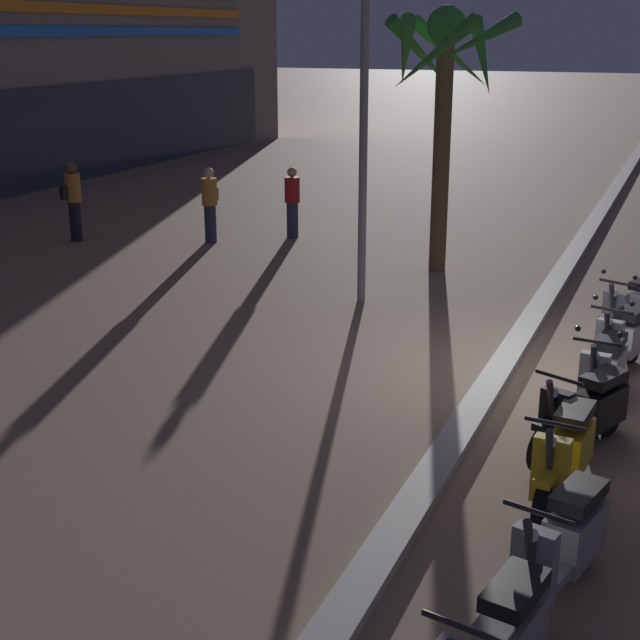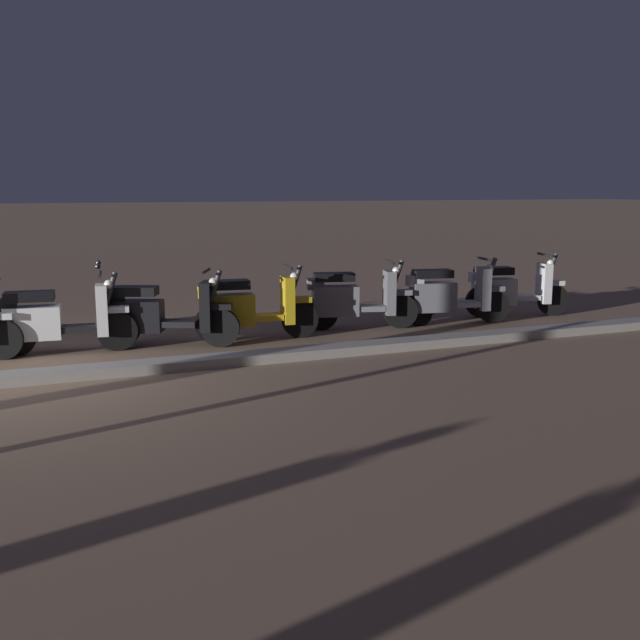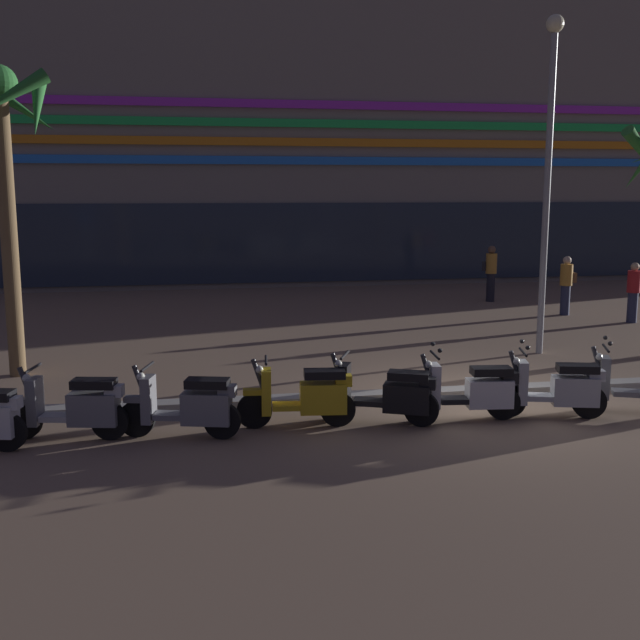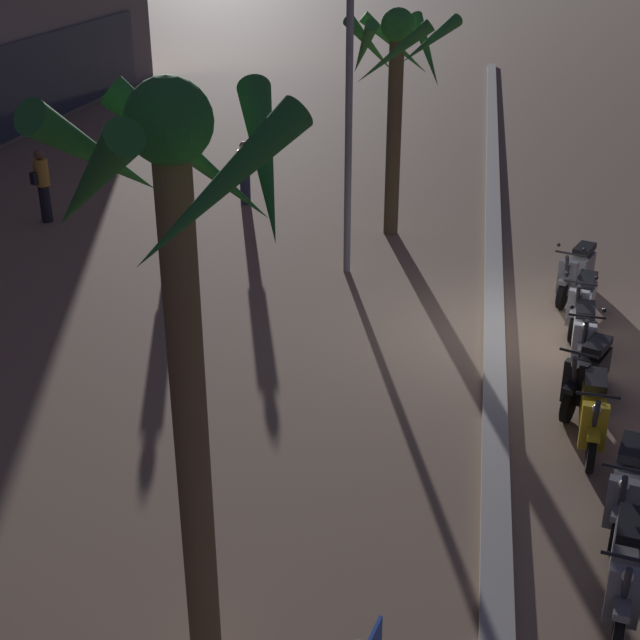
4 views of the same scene
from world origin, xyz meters
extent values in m
plane|color=#93755B|center=(0.00, 0.00, 0.00)|extent=(200.00, 200.00, 0.00)
cube|color=#ADA89E|center=(0.00, 0.33, 0.06)|extent=(60.00, 0.36, 0.12)
cylinder|color=black|center=(-7.18, -0.83, 0.26)|extent=(0.53, 0.20, 0.52)
cylinder|color=black|center=(-5.98, -1.06, 0.26)|extent=(0.53, 0.20, 0.52)
cube|color=silver|center=(-6.63, -0.94, 0.32)|extent=(0.64, 0.39, 0.08)
cube|color=slate|center=(-6.20, -1.02, 0.44)|extent=(0.73, 0.44, 0.45)
cube|color=black|center=(-6.18, -1.03, 0.81)|extent=(0.65, 0.41, 0.12)
cube|color=slate|center=(-7.01, -0.87, 0.55)|extent=(0.20, 0.36, 0.66)
cube|color=slate|center=(-7.18, -0.83, 0.55)|extent=(0.34, 0.22, 0.08)
cylinder|color=#333338|center=(-7.09, -0.85, 0.70)|extent=(0.29, 0.12, 0.69)
cylinder|color=black|center=(-7.01, -0.87, 1.02)|extent=(0.15, 0.56, 0.04)
sphere|color=white|center=(-7.10, -0.85, 0.88)|extent=(0.12, 0.12, 0.12)
cube|color=silver|center=(-5.91, -1.08, 0.71)|extent=(0.27, 0.24, 0.16)
cylinder|color=black|center=(-5.63, -1.00, 0.26)|extent=(0.53, 0.23, 0.52)
cylinder|color=black|center=(-4.44, -1.30, 0.26)|extent=(0.53, 0.23, 0.52)
cube|color=slate|center=(-5.08, -1.14, 0.32)|extent=(0.65, 0.42, 0.08)
cube|color=slate|center=(-4.65, -1.25, 0.44)|extent=(0.74, 0.48, 0.45)
cube|color=black|center=(-4.63, -1.25, 0.80)|extent=(0.66, 0.44, 0.12)
cube|color=slate|center=(-5.45, -1.04, 0.55)|extent=(0.22, 0.36, 0.66)
cube|color=slate|center=(-5.63, -1.00, 0.55)|extent=(0.35, 0.23, 0.08)
cylinder|color=#333338|center=(-5.53, -1.02, 0.70)|extent=(0.29, 0.14, 0.69)
cylinder|color=black|center=(-5.45, -1.04, 1.02)|extent=(0.18, 0.55, 0.04)
sphere|color=white|center=(-5.55, -1.02, 0.88)|extent=(0.12, 0.12, 0.12)
cube|color=slate|center=(-4.36, -1.32, 0.70)|extent=(0.28, 0.25, 0.16)
cylinder|color=black|center=(-3.95, -0.89, 0.26)|extent=(0.53, 0.15, 0.52)
cylinder|color=black|center=(-2.72, -1.01, 0.26)|extent=(0.53, 0.15, 0.52)
cube|color=gold|center=(-3.39, -0.94, 0.32)|extent=(0.63, 0.34, 0.08)
cube|color=gold|center=(-2.94, -0.99, 0.44)|extent=(0.71, 0.39, 0.45)
cube|color=black|center=(-2.92, -0.99, 0.80)|extent=(0.63, 0.36, 0.12)
cube|color=gold|center=(-3.77, -0.90, 0.55)|extent=(0.17, 0.35, 0.66)
cube|color=gold|center=(-3.95, -0.89, 0.55)|extent=(0.33, 0.19, 0.08)
cylinder|color=#333338|center=(-3.85, -0.90, 0.70)|extent=(0.29, 0.10, 0.69)
cylinder|color=black|center=(-3.77, -0.90, 1.02)|extent=(0.10, 0.56, 0.04)
sphere|color=white|center=(-3.87, -0.89, 0.88)|extent=(0.12, 0.12, 0.12)
cube|color=gold|center=(-2.64, -1.02, 0.70)|extent=(0.26, 0.22, 0.16)
cylinder|color=black|center=(-2.74, -0.70, 0.26)|extent=(0.52, 0.30, 0.52)
cylinder|color=black|center=(-1.51, -1.22, 0.26)|extent=(0.52, 0.30, 0.52)
cube|color=black|center=(-2.17, -0.94, 0.32)|extent=(0.66, 0.49, 0.08)
cube|color=black|center=(-1.71, -1.14, 0.42)|extent=(0.75, 0.56, 0.42)
cube|color=black|center=(-1.69, -1.15, 0.76)|extent=(0.67, 0.51, 0.12)
cube|color=black|center=(-2.57, -0.77, 0.55)|extent=(0.26, 0.37, 0.66)
cube|color=black|center=(-2.74, -0.70, 0.55)|extent=(0.36, 0.27, 0.08)
cylinder|color=#333338|center=(-2.65, -0.73, 0.70)|extent=(0.29, 0.18, 0.69)
cylinder|color=black|center=(-2.57, -0.77, 1.02)|extent=(0.26, 0.53, 0.04)
sphere|color=white|center=(-2.67, -0.73, 0.88)|extent=(0.12, 0.12, 0.12)
cube|color=black|center=(-1.43, -1.26, 0.66)|extent=(0.30, 0.28, 0.16)
cylinder|color=black|center=(-1.43, -0.98, 0.26)|extent=(0.53, 0.15, 0.52)
cylinder|color=black|center=(-0.18, -1.11, 0.26)|extent=(0.53, 0.15, 0.52)
cube|color=black|center=(-0.85, -1.04, 0.32)|extent=(0.63, 0.34, 0.08)
cube|color=white|center=(-0.40, -1.09, 0.42)|extent=(0.71, 0.39, 0.43)
cube|color=black|center=(-0.38, -1.09, 0.76)|extent=(0.63, 0.36, 0.12)
cube|color=white|center=(-1.25, -1.00, 0.55)|extent=(0.17, 0.35, 0.66)
cube|color=white|center=(-1.43, -0.98, 0.55)|extent=(0.33, 0.19, 0.08)
cylinder|color=#333338|center=(-1.33, -0.99, 0.70)|extent=(0.29, 0.10, 0.69)
cylinder|color=black|center=(-1.25, -1.00, 1.02)|extent=(0.10, 0.56, 0.04)
sphere|color=white|center=(-1.35, -0.99, 0.88)|extent=(0.12, 0.12, 0.12)
cube|color=black|center=(-0.10, -1.12, 0.66)|extent=(0.26, 0.22, 0.16)
sphere|color=black|center=(-1.25, -1.24, 1.14)|extent=(0.07, 0.07, 0.07)
sphere|color=black|center=(-1.20, -0.77, 1.14)|extent=(0.07, 0.07, 0.07)
cylinder|color=black|center=(-0.03, -0.99, 0.26)|extent=(0.53, 0.23, 0.52)
cylinder|color=black|center=(1.14, -1.29, 0.26)|extent=(0.53, 0.23, 0.52)
cube|color=silver|center=(0.51, -1.12, 0.32)|extent=(0.65, 0.42, 0.08)
cube|color=silver|center=(0.92, -1.23, 0.43)|extent=(0.74, 0.48, 0.44)
cube|color=black|center=(0.94, -1.24, 0.78)|extent=(0.66, 0.44, 0.12)
cube|color=silver|center=(0.15, -1.03, 0.55)|extent=(0.22, 0.36, 0.66)
cube|color=silver|center=(-0.03, -0.99, 0.55)|extent=(0.35, 0.24, 0.08)
cylinder|color=#333338|center=(0.07, -1.01, 0.70)|extent=(0.29, 0.14, 0.69)
cylinder|color=black|center=(0.15, -1.03, 1.02)|extent=(0.18, 0.55, 0.04)
sphere|color=white|center=(0.05, -1.01, 0.88)|extent=(0.12, 0.12, 0.12)
cube|color=silver|center=(1.21, -1.31, 0.68)|extent=(0.28, 0.25, 0.16)
sphere|color=black|center=(0.10, -1.27, 1.14)|extent=(0.07, 0.07, 0.07)
sphere|color=black|center=(0.22, -0.80, 1.14)|extent=(0.07, 0.07, 0.07)
cylinder|color=black|center=(1.38, -0.90, 0.26)|extent=(0.52, 0.29, 0.52)
cylinder|color=black|center=(2.62, -1.40, 0.26)|extent=(0.52, 0.29, 0.52)
cube|color=slate|center=(1.95, -1.13, 0.32)|extent=(0.66, 0.48, 0.08)
cube|color=slate|center=(2.42, -1.32, 0.45)|extent=(0.75, 0.55, 0.46)
cube|color=black|center=(2.43, -1.33, 0.82)|extent=(0.67, 0.50, 0.12)
cube|color=slate|center=(1.55, -0.97, 0.55)|extent=(0.26, 0.37, 0.66)
cube|color=slate|center=(1.38, -0.90, 0.55)|extent=(0.36, 0.27, 0.08)
cylinder|color=#333338|center=(1.47, -0.94, 0.70)|extent=(0.29, 0.17, 0.69)
cylinder|color=black|center=(1.55, -0.97, 1.02)|extent=(0.25, 0.53, 0.04)
sphere|color=white|center=(1.46, -0.93, 0.88)|extent=(0.12, 0.12, 0.12)
cube|color=slate|center=(2.69, -1.43, 0.72)|extent=(0.30, 0.28, 0.16)
sphere|color=black|center=(1.48, -1.20, 1.14)|extent=(0.07, 0.07, 0.07)
sphere|color=black|center=(1.66, -0.76, 1.14)|extent=(0.07, 0.07, 0.07)
cylinder|color=brown|center=(-8.06, 3.12, 2.66)|extent=(0.30, 0.30, 5.32)
sphere|color=#286B2D|center=(-8.06, 3.12, 5.32)|extent=(0.66, 0.66, 0.66)
cone|color=#286B2D|center=(-7.44, 3.17, 4.91)|extent=(0.39, 1.44, 1.24)
cone|color=#286B2D|center=(-7.87, 3.77, 4.99)|extent=(1.53, 0.68, 1.11)
cone|color=#286B2D|center=(-8.54, 3.57, 4.96)|extent=(1.21, 1.27, 1.16)
cone|color=#286B2D|center=(-8.52, 2.62, 4.98)|extent=(1.30, 1.23, 1.11)
cone|color=#286B2D|center=(-7.83, 2.47, 5.00)|extent=(1.53, 0.76, 1.08)
cylinder|color=brown|center=(5.08, 2.65, 2.28)|extent=(0.32, 0.32, 4.56)
sphere|color=#337A33|center=(5.08, 2.65, 4.56)|extent=(0.71, 0.71, 0.71)
cone|color=#337A33|center=(5.80, 2.75, 4.06)|extent=(0.50, 1.64, 1.41)
cone|color=#337A33|center=(5.49, 3.25, 4.07)|extent=(1.50, 1.14, 1.40)
cone|color=#337A33|center=(4.82, 3.34, 4.08)|extent=(1.64, 0.85, 1.38)
cone|color=#337A33|center=(4.36, 2.66, 4.08)|extent=(0.29, 1.64, 1.39)
cone|color=#337A33|center=(4.59, 1.94, 4.32)|extent=(1.67, 1.28, 0.94)
cone|color=#337A33|center=(5.39, 2.04, 4.02)|extent=(1.52, 0.94, 1.48)
cylinder|color=#2D3351|center=(5.54, 7.95, 0.42)|extent=(0.26, 0.26, 0.83)
cylinder|color=gold|center=(5.54, 7.95, 1.13)|extent=(0.34, 0.34, 0.59)
sphere|color=beige|center=(5.54, 7.95, 1.53)|extent=(0.23, 0.23, 0.23)
cube|color=brown|center=(5.76, 7.96, 1.04)|extent=(0.12, 0.16, 0.28)
cylinder|color=black|center=(4.49, 10.78, 0.44)|extent=(0.26, 0.26, 0.88)
cylinder|color=gold|center=(4.49, 10.78, 1.20)|extent=(0.34, 0.34, 0.63)
sphere|color=brown|center=(4.49, 10.78, 1.63)|extent=(0.24, 0.24, 0.24)
cube|color=black|center=(4.30, 10.87, 1.10)|extent=(0.18, 0.20, 0.28)
cylinder|color=#2D3351|center=(6.68, 6.48, 0.40)|extent=(0.26, 0.26, 0.80)
cylinder|color=#B21E23|center=(6.68, 6.48, 1.09)|extent=(0.34, 0.34, 0.57)
sphere|color=tan|center=(6.68, 6.48, 1.48)|extent=(0.22, 0.22, 0.22)
cylinder|color=#939399|center=(2.54, 3.30, 3.28)|extent=(0.14, 0.14, 6.56)
camera|label=1|loc=(-11.59, -1.84, 4.44)|focal=50.62mm
camera|label=2|loc=(-0.36, 8.84, 2.12)|focal=41.45mm
camera|label=3|loc=(-4.87, -11.73, 3.46)|focal=43.00mm
camera|label=4|loc=(-14.24, 0.92, 6.71)|focal=49.83mm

